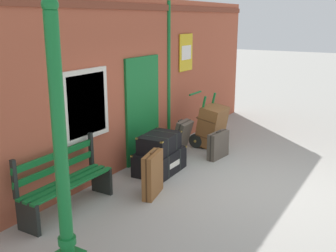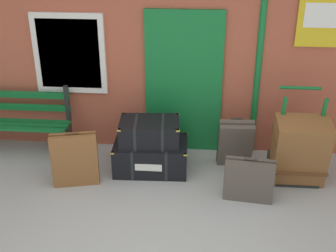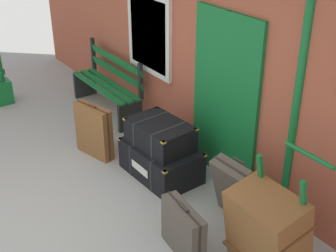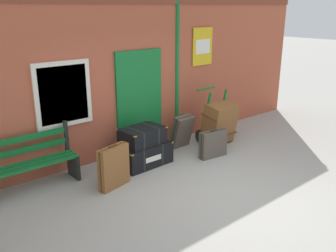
{
  "view_description": "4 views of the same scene",
  "coord_description": "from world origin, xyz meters",
  "px_view_note": "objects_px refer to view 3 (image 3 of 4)",
  "views": [
    {
      "loc": [
        -6.28,
        -2.02,
        2.81
      ],
      "look_at": [
        0.36,
        1.94,
        0.74
      ],
      "focal_mm": 43.08,
      "sensor_mm": 36.0,
      "label": 1
    },
    {
      "loc": [
        0.46,
        -3.47,
        3.2
      ],
      "look_at": [
        0.03,
        1.61,
        0.76
      ],
      "focal_mm": 46.63,
      "sensor_mm": 36.0,
      "label": 2
    },
    {
      "loc": [
        3.94,
        -1.05,
        3.35
      ],
      "look_at": [
        0.0,
        1.72,
        0.82
      ],
      "focal_mm": 50.0,
      "sensor_mm": 36.0,
      "label": 3
    },
    {
      "loc": [
        -4.07,
        -3.56,
        2.91
      ],
      "look_at": [
        0.46,
        1.84,
        0.61
      ],
      "focal_mm": 39.27,
      "sensor_mm": 36.0,
      "label": 4
    }
  ],
  "objects_px": {
    "large_brown_trunk": "(267,235)",
    "suitcase_beige": "(183,231)",
    "porters_trolley": "(278,244)",
    "platform_bench": "(108,85)",
    "steamer_trunk_base": "(161,160)",
    "suitcase_cream": "(234,190)",
    "steamer_trunk_middle": "(160,135)",
    "suitcase_brown": "(94,131)"
  },
  "relations": [
    {
      "from": "porters_trolley",
      "to": "suitcase_brown",
      "type": "height_order",
      "value": "porters_trolley"
    },
    {
      "from": "porters_trolley",
      "to": "steamer_trunk_base",
      "type": "bearing_deg",
      "value": -179.47
    },
    {
      "from": "platform_bench",
      "to": "suitcase_brown",
      "type": "relative_size",
      "value": 2.1
    },
    {
      "from": "large_brown_trunk",
      "to": "suitcase_beige",
      "type": "xyz_separation_m",
      "value": [
        -0.67,
        -0.46,
        -0.2
      ]
    },
    {
      "from": "large_brown_trunk",
      "to": "suitcase_beige",
      "type": "distance_m",
      "value": 0.84
    },
    {
      "from": "platform_bench",
      "to": "suitcase_brown",
      "type": "height_order",
      "value": "platform_bench"
    },
    {
      "from": "steamer_trunk_base",
      "to": "large_brown_trunk",
      "type": "distance_m",
      "value": 1.99
    },
    {
      "from": "large_brown_trunk",
      "to": "suitcase_cream",
      "type": "height_order",
      "value": "large_brown_trunk"
    },
    {
      "from": "suitcase_cream",
      "to": "platform_bench",
      "type": "bearing_deg",
      "value": 176.38
    },
    {
      "from": "large_brown_trunk",
      "to": "suitcase_cream",
      "type": "xyz_separation_m",
      "value": [
        -0.81,
        0.34,
        -0.11
      ]
    },
    {
      "from": "suitcase_cream",
      "to": "porters_trolley",
      "type": "bearing_deg",
      "value": -11.23
    },
    {
      "from": "porters_trolley",
      "to": "large_brown_trunk",
      "type": "bearing_deg",
      "value": -90.0
    },
    {
      "from": "porters_trolley",
      "to": "large_brown_trunk",
      "type": "height_order",
      "value": "porters_trolley"
    },
    {
      "from": "platform_bench",
      "to": "porters_trolley",
      "type": "relative_size",
      "value": 1.34
    },
    {
      "from": "platform_bench",
      "to": "large_brown_trunk",
      "type": "height_order",
      "value": "platform_bench"
    },
    {
      "from": "suitcase_cream",
      "to": "suitcase_beige",
      "type": "height_order",
      "value": "suitcase_cream"
    },
    {
      "from": "porters_trolley",
      "to": "suitcase_beige",
      "type": "relative_size",
      "value": 1.94
    },
    {
      "from": "steamer_trunk_base",
      "to": "steamer_trunk_middle",
      "type": "bearing_deg",
      "value": -165.11
    },
    {
      "from": "steamer_trunk_base",
      "to": "large_brown_trunk",
      "type": "height_order",
      "value": "large_brown_trunk"
    },
    {
      "from": "suitcase_cream",
      "to": "steamer_trunk_middle",
      "type": "bearing_deg",
      "value": -171.2
    },
    {
      "from": "platform_bench",
      "to": "suitcase_brown",
      "type": "distance_m",
      "value": 1.4
    },
    {
      "from": "porters_trolley",
      "to": "platform_bench",
      "type": "bearing_deg",
      "value": 174.83
    },
    {
      "from": "steamer_trunk_middle",
      "to": "suitcase_brown",
      "type": "xyz_separation_m",
      "value": [
        -0.93,
        -0.45,
        -0.22
      ]
    },
    {
      "from": "suitcase_cream",
      "to": "suitcase_brown",
      "type": "xyz_separation_m",
      "value": [
        -2.1,
        -0.63,
        -0.0
      ]
    },
    {
      "from": "steamer_trunk_base",
      "to": "suitcase_brown",
      "type": "bearing_deg",
      "value": -154.16
    },
    {
      "from": "platform_bench",
      "to": "steamer_trunk_middle",
      "type": "distance_m",
      "value": 2.08
    },
    {
      "from": "steamer_trunk_base",
      "to": "suitcase_cream",
      "type": "xyz_separation_m",
      "value": [
        1.16,
        0.18,
        0.15
      ]
    },
    {
      "from": "suitcase_cream",
      "to": "suitcase_brown",
      "type": "distance_m",
      "value": 2.19
    },
    {
      "from": "steamer_trunk_base",
      "to": "suitcase_beige",
      "type": "distance_m",
      "value": 1.44
    },
    {
      "from": "suitcase_beige",
      "to": "platform_bench",
      "type": "bearing_deg",
      "value": 163.37
    },
    {
      "from": "steamer_trunk_base",
      "to": "porters_trolley",
      "type": "xyz_separation_m",
      "value": [
        1.97,
        0.02,
        0.06
      ]
    },
    {
      "from": "porters_trolley",
      "to": "suitcase_cream",
      "type": "xyz_separation_m",
      "value": [
        -0.81,
        0.16,
        0.09
      ]
    },
    {
      "from": "suitcase_brown",
      "to": "suitcase_cream",
      "type": "bearing_deg",
      "value": 16.77
    },
    {
      "from": "large_brown_trunk",
      "to": "suitcase_brown",
      "type": "distance_m",
      "value": 2.92
    },
    {
      "from": "platform_bench",
      "to": "steamer_trunk_middle",
      "type": "xyz_separation_m",
      "value": [
        2.04,
        -0.38,
        0.14
      ]
    },
    {
      "from": "platform_bench",
      "to": "porters_trolley",
      "type": "distance_m",
      "value": 4.04
    },
    {
      "from": "porters_trolley",
      "to": "suitcase_brown",
      "type": "bearing_deg",
      "value": -170.77
    },
    {
      "from": "suitcase_brown",
      "to": "platform_bench",
      "type": "bearing_deg",
      "value": 143.12
    },
    {
      "from": "large_brown_trunk",
      "to": "platform_bench",
      "type": "bearing_deg",
      "value": 172.37
    },
    {
      "from": "steamer_trunk_base",
      "to": "suitcase_brown",
      "type": "distance_m",
      "value": 1.05
    },
    {
      "from": "steamer_trunk_middle",
      "to": "suitcase_cream",
      "type": "relative_size",
      "value": 1.15
    },
    {
      "from": "steamer_trunk_base",
      "to": "suitcase_cream",
      "type": "bearing_deg",
      "value": 8.73
    }
  ]
}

